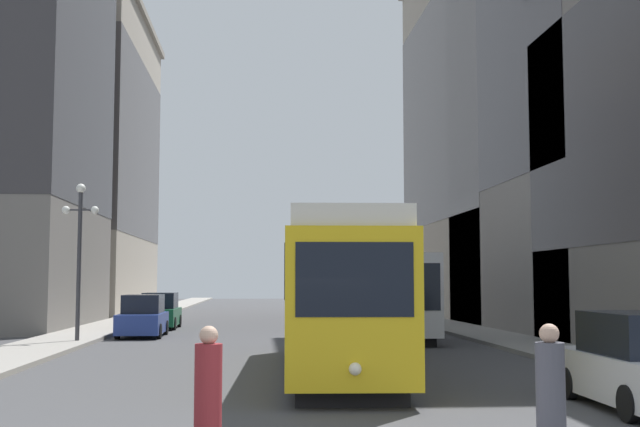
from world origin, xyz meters
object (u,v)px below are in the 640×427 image
Objects in this scene: transit_bus at (389,292)px; parked_car_right_far at (640,364)px; pedestrian_crossing_near at (208,393)px; pedestrian_crossing_far at (551,394)px; parked_car_left_near at (160,312)px; lamp_post_left_far at (80,238)px; streetcar at (336,293)px; parked_car_left_mid at (143,317)px.

parked_car_right_far is (1.63, -19.36, -1.10)m from transit_bus.
pedestrian_crossing_far is (4.79, -0.62, 0.02)m from pedestrian_crossing_near.
lamp_post_left_far is (-1.90, -9.98, 3.23)m from parked_car_left_near.
lamp_post_left_far is at bearing 50.55° from pedestrian_crossing_far.
parked_car_left_mid is (-7.08, 14.02, -1.26)m from streetcar.
pedestrian_crossing_near is (-7.91, -3.08, -0.02)m from parked_car_right_far.
pedestrian_crossing_far is at bearing -76.40° from streetcar.
streetcar is at bearing -63.70° from parked_car_left_mid.
transit_bus is 1.88× the size of lamp_post_left_far.
pedestrian_crossing_near is (-6.28, -22.44, -1.12)m from transit_bus.
pedestrian_crossing_far is at bearing -73.26° from parked_car_left_near.
parked_car_left_near is at bearing 89.51° from parked_car_left_mid.
parked_car_left_near is at bearing 38.82° from pedestrian_crossing_far.
transit_bus is at bearing -84.45° from parked_car_right_far.
parked_car_left_near is (-10.59, 7.22, -1.10)m from transit_bus.
streetcar is 3.13× the size of parked_car_left_mid.
pedestrian_crossing_far reaches higher than pedestrian_crossing_near.
lamp_post_left_far is (-6.21, 19.67, 3.25)m from pedestrian_crossing_near.
pedestrian_crossing_far is (9.10, -30.27, 0.00)m from parked_car_left_near.
lamp_post_left_far reaches higher than pedestrian_crossing_far.
transit_bus reaches higher than pedestrian_crossing_far.
parked_car_right_far is at bearing -65.29° from parked_car_left_near.
pedestrian_crossing_near is at bearing -103.76° from transit_bus.
parked_car_left_near is 31.61m from pedestrian_crossing_far.
lamp_post_left_far is (-12.49, -2.77, 2.12)m from transit_bus.
lamp_post_left_far reaches higher than pedestrian_crossing_near.
parked_car_right_far reaches higher than pedestrian_crossing_far.
parked_car_left_near is at bearing 79.23° from lamp_post_left_far.
transit_bus is at bearing 84.82° from pedestrian_crossing_near.
lamp_post_left_far is (-11.00, 20.29, 3.23)m from pedestrian_crossing_far.
pedestrian_crossing_near is (4.31, -23.64, -0.02)m from parked_car_left_mid.
lamp_post_left_far is (-8.98, 10.05, 1.97)m from streetcar.
parked_car_left_mid is 5.46m from lamp_post_left_far.
streetcar is 7.44× the size of pedestrian_crossing_near.
parked_car_left_near is at bearing -64.57° from parked_car_right_far.
lamp_post_left_far is at bearing -116.06° from parked_car_left_mid.
parked_car_right_far is 8.49m from pedestrian_crossing_near.
parked_car_left_mid is 2.32× the size of pedestrian_crossing_far.
parked_car_right_far is at bearing -18.04° from pedestrian_crossing_far.
pedestrian_crossing_near is 20.88m from lamp_post_left_far.
transit_bus is 19.46m from parked_car_right_far.
streetcar is at bearing -51.11° from parked_car_right_far.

